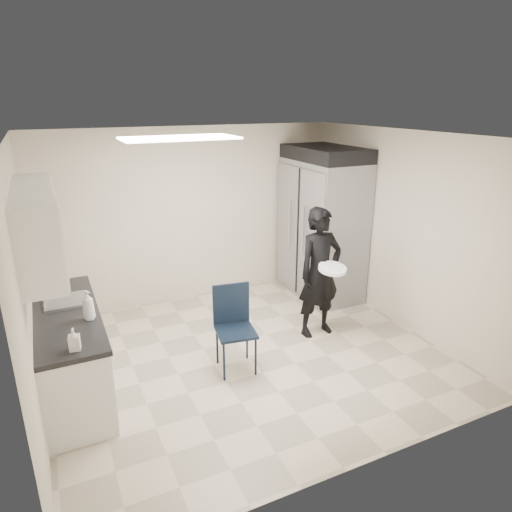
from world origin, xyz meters
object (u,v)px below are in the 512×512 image
folding_chair (236,332)px  man_tuxedo (320,273)px  lower_counter (71,354)px  commercial_fridge (322,229)px

folding_chair → man_tuxedo: 1.41m
lower_counter → man_tuxedo: 3.06m
folding_chair → commercial_fridge: bearing=43.8°
commercial_fridge → folding_chair: (-2.07, -1.46, -0.57)m
lower_counter → folding_chair: folding_chair is taller
commercial_fridge → folding_chair: 2.59m
lower_counter → commercial_fridge: (3.78, 1.07, 0.62)m
folding_chair → man_tuxedo: (1.32, 0.34, 0.37)m
lower_counter → folding_chair: 1.76m
lower_counter → man_tuxedo: man_tuxedo is taller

